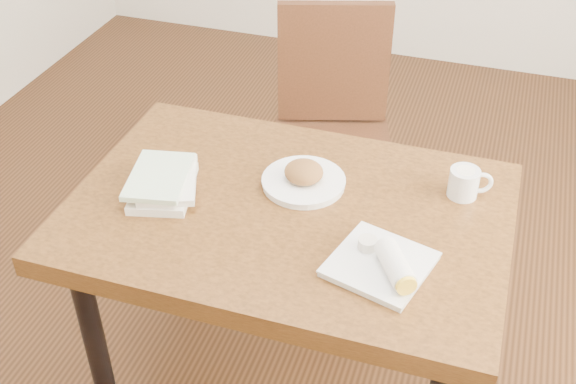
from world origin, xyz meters
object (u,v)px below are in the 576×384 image
(table, at_px, (288,233))
(plate_burrito, at_px, (385,264))
(chair_far, at_px, (333,122))
(plate_scone, at_px, (304,178))
(book_stack, at_px, (164,182))
(coffee_mug, at_px, (465,182))

(table, distance_m, plate_burrito, 0.35)
(chair_far, distance_m, plate_scone, 0.70)
(table, xyz_separation_m, book_stack, (-0.34, -0.04, 0.12))
(coffee_mug, bearing_deg, plate_scone, -167.97)
(chair_far, height_order, plate_scone, chair_far)
(table, relative_size, plate_burrito, 4.26)
(plate_scone, height_order, coffee_mug, coffee_mug)
(book_stack, bearing_deg, coffee_mug, 16.88)
(table, distance_m, chair_far, 0.78)
(coffee_mug, bearing_deg, plate_burrito, -111.32)
(book_stack, bearing_deg, table, 6.13)
(plate_scone, relative_size, plate_burrito, 0.85)
(plate_burrito, bearing_deg, coffee_mug, 68.68)
(coffee_mug, bearing_deg, book_stack, -163.12)
(table, relative_size, chair_far, 1.19)
(table, height_order, book_stack, book_stack)
(table, height_order, chair_far, chair_far)
(table, bearing_deg, book_stack, -173.87)
(plate_burrito, distance_m, book_stack, 0.64)
(chair_far, height_order, coffee_mug, chair_far)
(plate_burrito, relative_size, book_stack, 1.02)
(plate_scone, xyz_separation_m, plate_burrito, (0.28, -0.27, -0.00))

